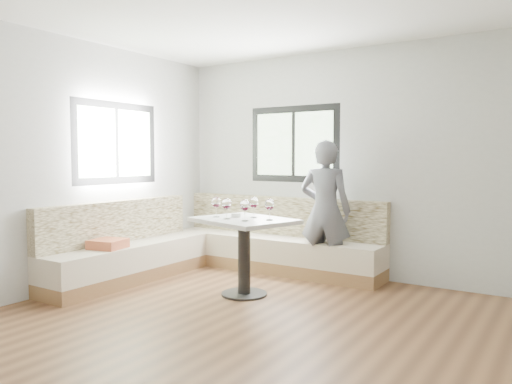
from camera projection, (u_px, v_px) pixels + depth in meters
room at (241, 165)px, 4.09m from camera, size 5.01×5.01×2.81m
banquette at (213, 248)px, 6.28m from camera, size 2.90×2.80×0.95m
table at (244, 238)px, 5.31m from camera, size 1.19×1.04×0.83m
person at (325, 211)px, 5.94m from camera, size 0.67×0.50×1.68m
olive_ramekin at (236, 215)px, 5.41m from camera, size 0.11×0.11×0.04m
wine_glass_a at (216, 203)px, 5.41m from camera, size 0.10×0.10×0.22m
wine_glass_b at (227, 204)px, 5.23m from camera, size 0.10×0.10×0.22m
wine_glass_c at (245, 206)px, 5.07m from camera, size 0.10×0.10×0.22m
wine_glass_d at (254, 203)px, 5.36m from camera, size 0.10×0.10×0.22m
wine_glass_e at (269, 205)px, 5.13m from camera, size 0.10×0.10×0.22m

